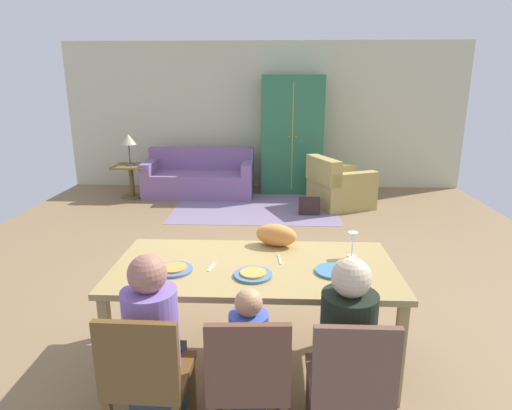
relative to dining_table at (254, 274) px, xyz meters
The scene contains 25 objects.
ground_plane 2.33m from the dining_table, 91.66° to the left, with size 7.48×6.70×0.02m, color olive.
back_wall 5.66m from the dining_table, 90.66° to the left, with size 7.48×0.10×2.70m, color beige.
dining_table is the anchor object (origin of this frame).
plate_near_man 0.55m from the dining_table, 167.28° to the right, with size 0.25×0.25×0.02m, color #5071A2.
pizza_near_man 0.55m from the dining_table, 167.28° to the right, with size 0.17×0.17×0.01m, color gold.
plate_near_child 0.20m from the dining_table, 90.00° to the right, with size 0.25×0.25×0.02m, color #4E749C.
pizza_near_child 0.20m from the dining_table, 90.00° to the right, with size 0.17×0.17×0.01m, color gold.
plate_near_woman 0.55m from the dining_table, 10.65° to the right, with size 0.25×0.25×0.02m, color teal.
wine_glass 0.75m from the dining_table, 14.50° to the left, with size 0.07×0.07×0.19m.
fork 0.30m from the dining_table, behind, with size 0.02×0.15×0.01m, color silver.
knife 0.21m from the dining_table, 29.89° to the left, with size 0.01×0.17×0.01m, color silver.
dining_chair_man 1.01m from the dining_table, 122.51° to the right, with size 0.43×0.43×0.87m.
person_man 0.87m from the dining_table, 128.73° to the right, with size 0.30×0.40×1.11m.
dining_chair_child 0.86m from the dining_table, 89.70° to the right, with size 0.44×0.44×0.87m.
person_child 0.72m from the dining_table, 90.14° to the right, with size 0.22×0.29×0.92m.
dining_chair_woman 1.01m from the dining_table, 57.59° to the right, with size 0.42×0.42×0.87m.
person_woman 0.87m from the dining_table, 51.22° to the right, with size 0.30×0.40×1.11m.
cat 0.43m from the dining_table, 68.30° to the left, with size 0.32×0.16×0.17m, color orange.
area_rug 4.08m from the dining_table, 92.40° to the left, with size 2.60×1.80×0.01m, color slate.
couch 5.04m from the dining_table, 103.93° to the left, with size 1.92×0.86×0.82m.
armchair 4.38m from the dining_table, 74.25° to the left, with size 1.12×1.11×0.82m.
armoire 5.26m from the dining_table, 85.08° to the left, with size 1.10×0.59×2.10m.
side_table 5.20m from the dining_table, 117.21° to the left, with size 0.56×0.56×0.58m.
table_lamp 5.20m from the dining_table, 117.21° to the left, with size 0.26×0.26×0.54m.
handbag 3.82m from the dining_table, 79.58° to the left, with size 0.32×0.16×0.26m, color #30211E.
Camera 1 is at (0.19, -4.24, 1.97)m, focal length 30.51 mm.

